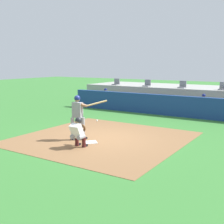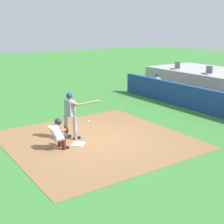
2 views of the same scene
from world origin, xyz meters
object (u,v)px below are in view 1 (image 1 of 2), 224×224
(catcher_crouched, at_px, (78,131))
(dugout_player_0, at_px, (105,97))
(stadium_seat_2, at_px, (182,86))
(batter_at_plate, at_px, (78,115))
(home_plate, at_px, (91,142))
(stadium_seat_3, at_px, (223,88))
(stadium_seat_1, at_px, (147,85))
(dugout_player_1, at_px, (203,105))
(stadium_seat_0, at_px, (116,83))

(catcher_crouched, distance_m, dugout_player_0, 10.13)
(stadium_seat_2, bearing_deg, batter_at_plate, -93.83)
(batter_at_plate, bearing_deg, home_plate, -7.01)
(home_plate, height_order, stadium_seat_2, stadium_seat_2)
(catcher_crouched, bearing_deg, batter_at_plate, 128.90)
(dugout_player_0, relative_size, stadium_seat_3, 2.71)
(catcher_crouched, relative_size, stadium_seat_2, 3.34)
(home_plate, xyz_separation_m, stadium_seat_1, (-2.60, 10.18, 1.51))
(dugout_player_0, height_order, stadium_seat_1, stadium_seat_1)
(batter_at_plate, bearing_deg, stadium_seat_2, 86.17)
(dugout_player_0, bearing_deg, stadium_seat_3, 15.20)
(home_plate, xyz_separation_m, dugout_player_1, (1.97, 8.14, 0.65))
(stadium_seat_1, distance_m, stadium_seat_2, 2.60)
(stadium_seat_2, bearing_deg, stadium_seat_1, 180.00)
(dugout_player_1, xyz_separation_m, stadium_seat_3, (0.63, 2.03, 0.86))
(batter_at_plate, height_order, catcher_crouched, batter_at_plate)
(catcher_crouched, xyz_separation_m, dugout_player_1, (1.99, 8.88, 0.07))
(stadium_seat_2, bearing_deg, dugout_player_1, -45.88)
(dugout_player_0, distance_m, stadium_seat_3, 7.81)
(stadium_seat_1, distance_m, stadium_seat_3, 5.20)
(batter_at_plate, xyz_separation_m, stadium_seat_1, (-1.92, 10.10, 0.50))
(catcher_crouched, bearing_deg, dugout_player_1, 77.40)
(batter_at_plate, relative_size, stadium_seat_1, 3.76)
(catcher_crouched, height_order, stadium_seat_0, stadium_seat_0)
(stadium_seat_1, bearing_deg, stadium_seat_2, 0.00)
(stadium_seat_0, height_order, stadium_seat_3, same)
(stadium_seat_1, bearing_deg, dugout_player_1, -23.98)
(dugout_player_1, height_order, stadium_seat_0, stadium_seat_0)
(batter_at_plate, xyz_separation_m, stadium_seat_0, (-4.52, 10.10, 0.50))
(dugout_player_0, distance_m, dugout_player_1, 6.86)
(dugout_player_1, height_order, stadium_seat_2, stadium_seat_2)
(stadium_seat_0, bearing_deg, home_plate, -62.94)
(home_plate, xyz_separation_m, stadium_seat_0, (-5.20, 10.18, 1.51))
(dugout_player_1, height_order, stadium_seat_3, stadium_seat_3)
(batter_at_plate, relative_size, catcher_crouched, 1.13)
(catcher_crouched, relative_size, stadium_seat_3, 3.34)
(catcher_crouched, xyz_separation_m, stadium_seat_0, (-5.19, 10.92, 0.93))
(home_plate, distance_m, stadium_seat_1, 10.61)
(dugout_player_0, xyz_separation_m, dugout_player_1, (6.86, 0.00, 0.00))
(dugout_player_1, xyz_separation_m, stadium_seat_1, (-4.57, 2.03, 0.86))
(dugout_player_0, bearing_deg, home_plate, -59.03)
(dugout_player_0, bearing_deg, catcher_crouched, -61.24)
(dugout_player_0, xyz_separation_m, stadium_seat_2, (4.89, 2.03, 0.86))
(home_plate, bearing_deg, stadium_seat_3, 75.67)
(dugout_player_0, xyz_separation_m, stadium_seat_3, (7.49, 2.03, 0.86))
(catcher_crouched, xyz_separation_m, stadium_seat_1, (-2.59, 10.92, 0.93))
(stadium_seat_0, distance_m, stadium_seat_1, 2.60)
(stadium_seat_0, xyz_separation_m, stadium_seat_3, (7.80, 0.00, 0.00))
(batter_at_plate, bearing_deg, stadium_seat_0, 114.14)
(dugout_player_1, distance_m, stadium_seat_3, 2.30)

